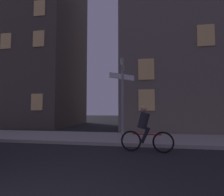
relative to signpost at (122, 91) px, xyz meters
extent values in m
cube|color=#9E9991|center=(-0.66, 0.79, -2.23)|extent=(40.00, 3.10, 0.14)
cylinder|color=gray|center=(0.00, 0.00, -0.33)|extent=(0.12, 0.12, 3.67)
cube|color=beige|center=(0.00, 0.00, 1.16)|extent=(0.03, 1.29, 0.24)
cube|color=white|center=(0.00, 0.00, 0.64)|extent=(1.02, 1.02, 0.24)
torus|color=black|center=(1.55, -1.57, -1.94)|extent=(0.72, 0.12, 0.72)
torus|color=black|center=(0.46, -1.48, -1.94)|extent=(0.72, 0.12, 0.72)
cylinder|color=red|center=(1.00, -1.53, -1.69)|extent=(1.00, 0.12, 0.04)
cylinder|color=#26262D|center=(0.90, -1.52, -1.22)|extent=(0.47, 0.35, 0.61)
sphere|color=tan|center=(0.90, -1.52, -0.80)|extent=(0.22, 0.22, 0.22)
cylinder|color=black|center=(0.96, -1.43, -1.72)|extent=(0.35, 0.15, 0.55)
cylinder|color=black|center=(0.95, -1.61, -1.72)|extent=(0.35, 0.15, 0.55)
cube|color=#4C443D|center=(-12.07, 7.45, 6.22)|extent=(13.67, 7.32, 17.04)
cube|color=#F2C672|center=(-6.60, 3.76, -0.30)|extent=(0.90, 0.06, 1.20)
cube|color=#F2C672|center=(-9.34, 3.76, 4.38)|extent=(0.90, 0.06, 1.20)
cube|color=#F2C672|center=(-6.60, 3.76, 4.38)|extent=(0.90, 0.06, 1.20)
cube|color=#F2C672|center=(-6.60, 3.76, 6.72)|extent=(0.90, 0.06, 1.20)
cube|color=#6B6056|center=(5.94, 6.28, 4.46)|extent=(12.87, 7.99, 13.52)
cube|color=#F2C672|center=(1.12, 2.26, -0.30)|extent=(0.90, 0.06, 1.20)
cube|color=#F2C672|center=(1.12, 2.26, 1.45)|extent=(0.90, 0.06, 1.20)
cube|color=#F2C672|center=(4.34, 2.26, 3.21)|extent=(0.90, 0.06, 1.20)
camera|label=1|loc=(0.84, -7.81, -0.82)|focal=28.20mm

